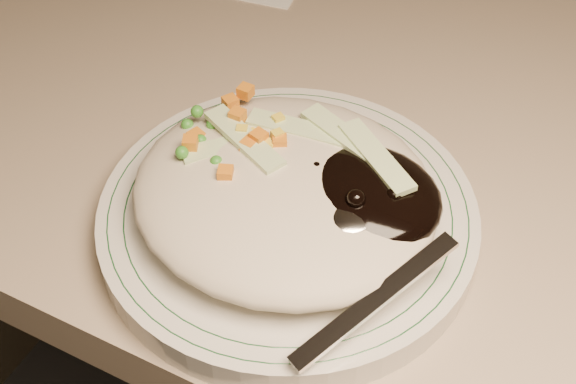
% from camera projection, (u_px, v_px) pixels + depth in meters
% --- Properties ---
extents(desk, '(1.40, 0.70, 0.74)m').
position_uv_depth(desk, '(493.00, 248.00, 0.78)').
color(desk, gray).
rests_on(desk, ground).
extents(plate, '(0.24, 0.24, 0.02)m').
position_uv_depth(plate, '(288.00, 220.00, 0.52)').
color(plate, silver).
rests_on(plate, desk).
extents(plate_rim, '(0.23, 0.23, 0.00)m').
position_uv_depth(plate_rim, '(288.00, 209.00, 0.51)').
color(plate_rim, '#144723').
rests_on(plate_rim, plate).
extents(meal, '(0.21, 0.19, 0.05)m').
position_uv_depth(meal, '(293.00, 189.00, 0.49)').
color(meal, '#BCB098').
rests_on(meal, plate).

